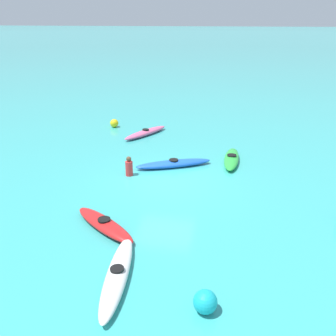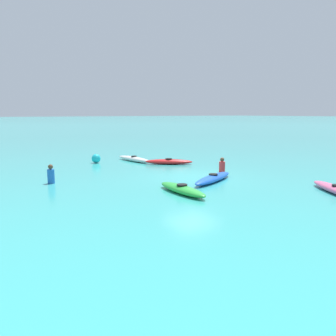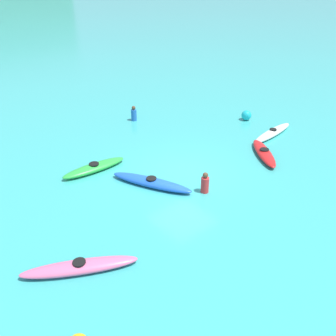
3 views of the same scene
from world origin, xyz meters
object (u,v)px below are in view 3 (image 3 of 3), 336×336
kayak_blue (151,182)px  buoy_cyan (246,115)px  kayak_green (94,168)px  kayak_white (273,133)px  kayak_pink (80,267)px  person_by_kayaks (205,184)px  kayak_red (264,153)px  person_near_shore (134,114)px

kayak_blue → buoy_cyan: (8.84, 2.28, 0.13)m
kayak_green → kayak_white: bearing=-16.4°
kayak_pink → person_by_kayaks: 5.99m
kayak_red → person_by_kayaks: size_ratio=3.16×
kayak_green → kayak_blue: (1.13, -2.62, -0.00)m
person_by_kayaks → kayak_blue: bearing=127.2°
kayak_green → kayak_white: size_ratio=0.85×
person_by_kayaks → kayak_green: bearing=119.4°
kayak_red → buoy_cyan: (3.08, 3.58, 0.13)m
kayak_green → kayak_blue: bearing=-66.6°
kayak_blue → kayak_white: 8.13m
kayak_red → person_near_shore: bearing=104.2°
kayak_green → person_near_shore: bearing=38.1°
buoy_cyan → kayak_blue: bearing=-165.6°
kayak_white → buoy_cyan: size_ratio=6.16×
kayak_pink → kayak_green: bearing=55.7°
kayak_red → kayak_green: same height
kayak_red → kayak_white: 2.66m
kayak_red → person_by_kayaks: (-4.43, -0.44, 0.22)m
kayak_green → kayak_white: 9.65m
kayak_blue → buoy_cyan: bearing=14.4°
buoy_cyan → person_by_kayaks: (-7.52, -4.02, 0.10)m
kayak_pink → kayak_white: bearing=10.5°
kayak_red → kayak_white: same height
kayak_green → person_by_kayaks: 5.02m
kayak_red → kayak_blue: bearing=167.2°
kayak_green → kayak_red: bearing=-29.7°
buoy_cyan → person_by_kayaks: person_by_kayaks is taller
kayak_green → person_near_shore: (4.92, 3.85, 0.22)m
kayak_red → buoy_cyan: 4.73m
kayak_green → kayak_pink: bearing=-124.3°
kayak_green → buoy_cyan: bearing=-2.0°
kayak_red → kayak_pink: (-10.37, -1.16, -0.00)m
kayak_blue → person_near_shore: 7.50m
person_near_shore → person_by_kayaks: size_ratio=1.00×
kayak_green → kayak_white: (9.26, -2.73, -0.00)m
kayak_green → buoy_cyan: buoy_cyan is taller
kayak_green → person_near_shore: size_ratio=3.42×
person_near_shore → buoy_cyan: bearing=-39.7°
person_near_shore → kayak_red: bearing=-75.8°
kayak_pink → person_near_shore: 12.27m
kayak_green → person_by_kayaks: bearing=-60.6°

